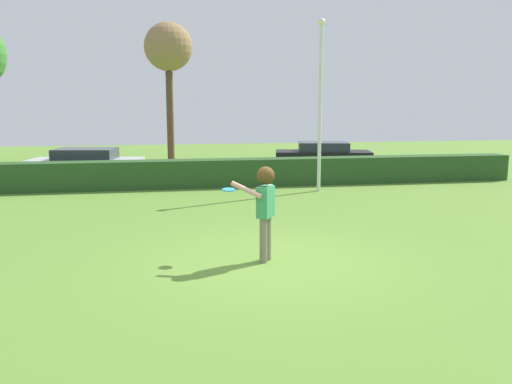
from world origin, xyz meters
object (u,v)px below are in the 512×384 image
object	(u,v)px
frisbee	(229,190)
lamppost	(320,97)
parked_car_silver	(86,163)
bare_elm_tree	(168,49)
person	(265,202)
parked_car_black	(323,155)

from	to	relation	value
frisbee	lamppost	size ratio (longest dim) A/B	0.04
lamppost	parked_car_silver	bearing A→B (deg)	154.54
parked_car_silver	bare_elm_tree	size ratio (longest dim) A/B	0.62
person	lamppost	xyz separation A→B (m)	(3.36, 7.67, 2.01)
person	lamppost	world-z (taller)	lamppost
frisbee	lamppost	distance (m)	8.42
person	frisbee	size ratio (longest dim) A/B	7.26
frisbee	parked_car_black	distance (m)	14.05
frisbee	bare_elm_tree	distance (m)	18.88
person	parked_car_black	world-z (taller)	person
frisbee	parked_car_black	size ratio (longest dim) A/B	0.06
parked_car_silver	parked_car_black	bearing A→B (deg)	9.83
frisbee	parked_car_silver	world-z (taller)	frisbee
frisbee	parked_car_silver	distance (m)	11.79
parked_car_silver	parked_car_black	world-z (taller)	same
bare_elm_tree	person	bearing A→B (deg)	-85.83
person	bare_elm_tree	distance (m)	19.42
frisbee	bare_elm_tree	size ratio (longest dim) A/B	0.03
lamppost	parked_car_black	xyz separation A→B (m)	(1.88, 5.57, -2.45)
person	parked_car_silver	xyz separation A→B (m)	(-4.72, 11.52, -0.45)
lamppost	parked_car_silver	world-z (taller)	lamppost
person	frisbee	world-z (taller)	person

